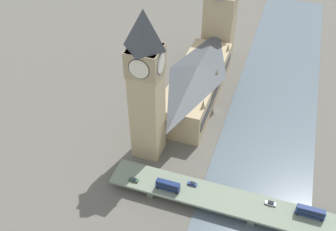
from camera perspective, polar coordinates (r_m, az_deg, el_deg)
ground_plane at (r=219.88m, az=7.57°, el=0.68°), size 600.00×600.00×0.00m
river_water at (r=218.07m, az=15.36°, el=-0.94°), size 48.89×360.00×0.30m
parliament_hall at (r=221.67m, az=4.47°, el=5.06°), size 24.83×80.66×23.45m
clock_tower at (r=167.66m, az=-3.33°, el=4.72°), size 14.68×14.68×76.92m
victoria_tower at (r=260.19m, az=7.90°, el=14.26°), size 19.62×19.62×58.14m
road_bridge at (r=169.10m, az=12.89°, el=-13.60°), size 129.78×14.71×5.21m
double_decker_bus_lead at (r=169.84m, az=20.90°, el=-13.58°), size 11.59×2.52×4.93m
double_decker_bus_mid at (r=168.05m, az=-0.03°, el=-10.60°), size 10.92×2.64×4.74m
car_northbound_lead at (r=173.35m, az=-5.25°, el=-9.74°), size 4.44×1.80×1.37m
car_northbound_mid at (r=170.25m, az=15.35°, el=-12.77°), size 4.72×1.89×1.37m
car_southbound_lead at (r=171.51m, az=3.72°, el=-10.34°), size 4.35×1.76×1.36m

